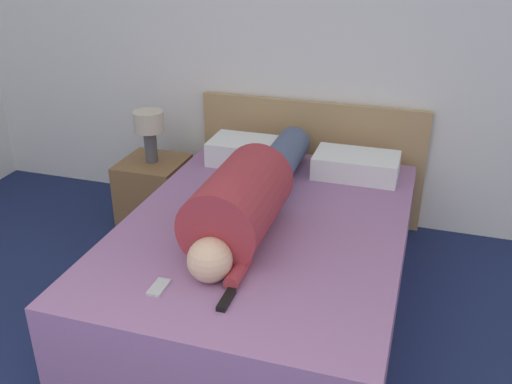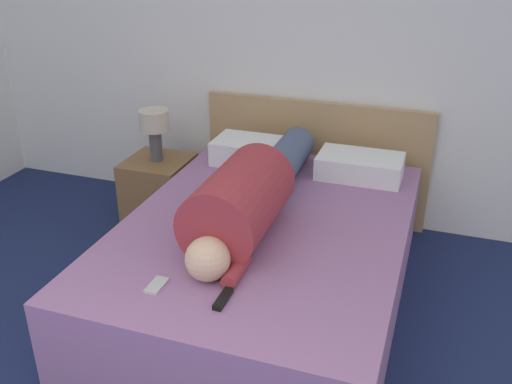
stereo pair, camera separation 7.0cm
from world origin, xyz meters
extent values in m
cube|color=white|center=(0.00, 3.81, 1.30)|extent=(6.29, 0.06, 2.60)
cube|color=#936699|center=(0.11, 2.60, 0.26)|extent=(1.49, 2.09, 0.52)
cube|color=tan|center=(0.11, 3.74, 0.44)|extent=(1.61, 0.04, 0.87)
cube|color=brown|center=(-0.93, 3.30, 0.24)|extent=(0.44, 0.44, 0.47)
cylinder|color=#4C4C51|center=(-0.93, 3.30, 0.58)|extent=(0.09, 0.09, 0.22)
cylinder|color=beige|center=(-0.93, 3.30, 0.77)|extent=(0.21, 0.21, 0.14)
sphere|color=#DBB293|center=(0.03, 1.99, 0.62)|extent=(0.21, 0.21, 0.21)
cylinder|color=#992D38|center=(0.03, 2.40, 0.72)|extent=(0.39, 0.69, 0.39)
cylinder|color=#47567A|center=(0.03, 3.15, 0.63)|extent=(0.22, 0.82, 0.22)
cylinder|color=#992D38|center=(0.15, 2.04, 0.56)|extent=(0.07, 0.22, 0.07)
cube|color=white|center=(-0.21, 3.37, 0.60)|extent=(0.56, 0.32, 0.16)
cube|color=white|center=(0.49, 3.37, 0.59)|extent=(0.53, 0.32, 0.14)
cube|color=black|center=(0.16, 1.85, 0.53)|extent=(0.04, 0.15, 0.02)
cube|color=#B2B7BC|center=(-0.16, 1.86, 0.53)|extent=(0.06, 0.13, 0.01)
camera|label=1|loc=(0.88, -0.02, 2.00)|focal=40.00mm
camera|label=2|loc=(0.95, 0.00, 2.00)|focal=40.00mm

